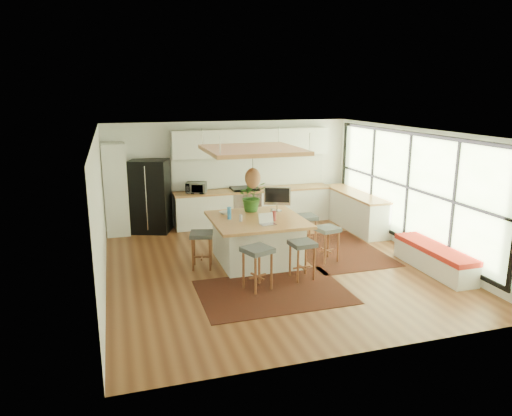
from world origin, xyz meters
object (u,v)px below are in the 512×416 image
object	(u,v)px
stool_right_back	(305,233)
island_plant	(252,199)
island	(257,240)
laptop	(268,219)
fridge	(150,196)
stool_left_side	(202,251)
monitor	(277,199)
microwave	(196,186)
stool_near_right	(302,261)
stool_right_front	(327,245)
stool_near_left	(257,270)

from	to	relation	value
stool_right_back	island_plant	xyz separation A→B (m)	(-1.22, 0.09, 0.83)
island	laptop	world-z (taller)	laptop
fridge	stool_left_side	xyz separation A→B (m)	(0.74, -2.89, -0.57)
monitor	microwave	size ratio (longest dim) A/B	1.17
stool_near_right	stool_right_back	size ratio (longest dim) A/B	0.96
stool_left_side	laptop	size ratio (longest dim) A/B	2.32
stool_right_back	microwave	world-z (taller)	microwave
stool_left_side	stool_right_front	bearing A→B (deg)	-8.16
fridge	stool_near_left	world-z (taller)	fridge
stool_right_front	stool_left_side	xyz separation A→B (m)	(-2.55, 0.37, 0.00)
stool_right_front	island_plant	distance (m)	1.86
island	stool_near_right	bearing A→B (deg)	-65.32
stool_right_front	island_plant	size ratio (longest dim) A/B	1.12
microwave	island	bearing A→B (deg)	-55.14
monitor	microwave	distance (m)	2.74
stool_near_right	laptop	bearing A→B (deg)	126.51
stool_near_left	stool_right_back	world-z (taller)	stool_near_left
stool_right_front	island_plant	bearing A→B (deg)	142.51
stool_left_side	island_plant	distance (m)	1.62
stool_right_back	island_plant	distance (m)	1.48
monitor	island	bearing A→B (deg)	-119.68
fridge	stool_left_side	world-z (taller)	fridge
stool_near_right	monitor	world-z (taller)	monitor
island	stool_left_side	bearing A→B (deg)	-178.04
monitor	island_plant	size ratio (longest dim) A/B	0.88
fridge	monitor	distance (m)	3.47
fridge	stool_near_left	xyz separation A→B (m)	(1.49, -4.22, -0.57)
laptop	monitor	size ratio (longest dim) A/B	0.55
stool_near_left	stool_left_side	xyz separation A→B (m)	(-0.75, 1.33, 0.00)
monitor	stool_right_front	bearing A→B (deg)	-23.65
fridge	island	size ratio (longest dim) A/B	0.98
stool_right_front	monitor	world-z (taller)	monitor
stool_near_right	stool_right_front	size ratio (longest dim) A/B	1.00
microwave	island_plant	xyz separation A→B (m)	(0.82, -2.23, 0.09)
stool_left_side	island_plant	xyz separation A→B (m)	(1.24, 0.64, 0.83)
stool_right_back	island_plant	bearing A→B (deg)	175.95
stool_left_side	microwave	bearing A→B (deg)	81.86
stool_near_left	microwave	world-z (taller)	microwave
monitor	microwave	xyz separation A→B (m)	(-1.34, 2.39, -0.10)
monitor	island_plant	distance (m)	0.54
stool_right_back	monitor	xyz separation A→B (m)	(-0.71, -0.07, 0.83)
laptop	island_plant	world-z (taller)	island_plant
stool_near_left	microwave	distance (m)	4.29
island	stool_right_front	bearing A→B (deg)	-16.31
stool_left_side	laptop	bearing A→B (deg)	-21.34
stool_right_back	laptop	xyz separation A→B (m)	(-1.23, -1.04, 0.70)
laptop	island	bearing A→B (deg)	91.77
stool_near_right	monitor	distance (m)	1.80
stool_right_front	microwave	xyz separation A→B (m)	(-2.14, 3.24, 0.74)
fridge	microwave	xyz separation A→B (m)	(1.15, -0.01, 0.17)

